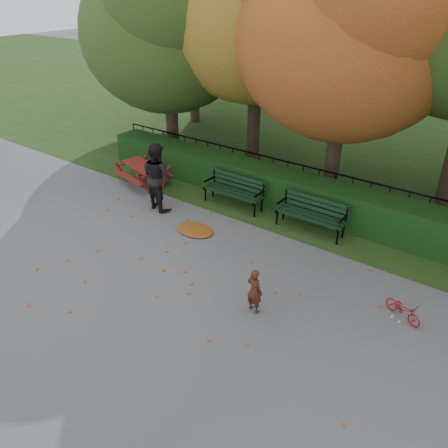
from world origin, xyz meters
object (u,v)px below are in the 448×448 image
Objects in this scene: tree_a at (169,22)px; adult at (157,177)px; bench_right at (312,212)px; picnic_table at (143,169)px; tree_c at (360,20)px; child at (254,291)px; bicycle at (403,309)px; bench_left at (235,189)px.

adult is at bearing -55.51° from tree_a.
tree_a reaches higher than adult.
bench_right is 4.30m from adult.
tree_c is at bearing 41.38° from picnic_table.
tree_a is 4.72m from picnic_table.
tree_a is 7.69m from bench_right.
bench_right is at bearing -73.66° from child.
bench_right is 3.60m from bicycle.
bench_right is 2.23× the size of bicycle.
bicycle is at bearing -53.27° from tree_c.
bench_left is 4.58m from child.
bench_left is at bearing 22.84° from picnic_table.
tree_a is 3.94× the size of adult.
child is (0.77, -5.80, -4.34)m from tree_c.
tree_c is 4.87m from bench_right.
tree_c is 9.90× the size of bicycle.
bench_left is at bearing -128.34° from adult.
tree_a is 7.70× the size of child.
child is 5.08m from adult.
tree_c reaches higher than bench_left.
picnic_table is (-5.29, -2.76, -4.31)m from tree_c.
bench_left is at bearing -25.76° from tree_a.
adult is at bearing -16.31° from picnic_table.
tree_a is at bearing 154.24° from bench_left.
bicycle is (2.95, -2.04, -0.31)m from bench_right.
adult reaches higher than bicycle.
picnic_table reaches higher than bicycle.
bench_left and bench_right have the same top height.
bench_right is at bearing 18.97° from picnic_table.
tree_c is 4.44× the size of bench_left.
tree_a reaches higher than bench_left.
tree_c is 4.44× the size of bench_right.
bicycle is at bearing -34.75° from bench_right.
bench_left reaches higher than picnic_table.
child is (6.06, -3.04, -0.02)m from picnic_table.
adult is (2.23, -3.25, -3.57)m from tree_a.
adult is (-4.06, -1.37, 0.43)m from bench_right.
bench_left is 5.73m from bicycle.
adult is at bearing 109.04° from bicycle.
bench_right is at bearing -149.25° from adult.
child is at bearing -82.42° from tree_c.
child is at bearing 146.05° from bicycle.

